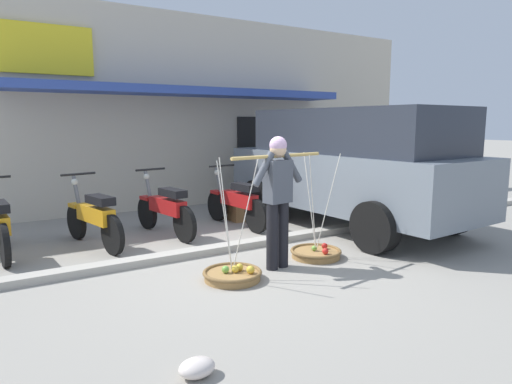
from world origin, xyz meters
The scene contains 12 objects.
ground_plane centered at (0.00, 0.00, 0.00)m, with size 90.00×90.00×0.00m, color gray.
sidewalk_curb centered at (0.00, 0.70, 0.05)m, with size 20.00×0.24×0.10m, color #AEA89C.
fruit_vendor centered at (0.27, -0.35, 0.98)m, with size 1.44×0.24×1.70m.
fruit_basket_left_side centered at (0.99, -0.26, 0.07)m, with size 0.71×0.71×1.45m.
fruit_basket_right_side centered at (-0.44, -0.45, 0.07)m, with size 0.71×0.71×1.45m.
motorcycle_second_in_row centered at (-1.50, 1.93, 0.45)m, with size 0.59×1.80×1.09m.
motorcycle_third_in_row centered at (-0.34, 2.03, 0.45)m, with size 0.54×1.81×1.09m.
motorcycle_end_of_row centered at (0.98, 1.98, 0.45)m, with size 0.54×1.82×1.09m.
parked_truck centered at (2.73, 0.96, 1.13)m, with size 2.36×4.90×2.10m.
storefront_building centered at (0.97, 6.90, 2.10)m, with size 13.00×6.00×4.20m.
plastic_litter_bag centered at (-1.67, -2.14, 0.07)m, with size 0.28×0.22×0.14m, color silver.
wooden_crate centered at (1.33, 2.40, 0.16)m, with size 0.44×0.36×0.32m, color olive.
Camera 1 is at (-2.94, -5.02, 1.86)m, focal length 31.86 mm.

